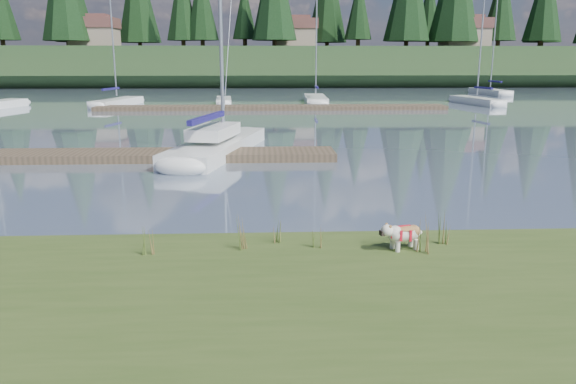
{
  "coord_description": "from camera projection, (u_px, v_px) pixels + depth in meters",
  "views": [
    {
      "loc": [
        1.28,
        -12.17,
        3.72
      ],
      "look_at": [
        1.81,
        -0.5,
        0.93
      ],
      "focal_mm": 35.0,
      "sensor_mm": 36.0,
      "label": 1
    }
  ],
  "objects": [
    {
      "name": "dock_far",
      "position": [
        272.0,
        108.0,
        41.84
      ],
      "size": [
        26.0,
        2.2,
        0.3
      ],
      "primitive_type": "cube",
      "color": "#4C3D2C",
      "rests_on": "ground"
    },
    {
      "name": "sailboat_bg_4",
      "position": [
        472.0,
        100.0,
        47.08
      ],
      "size": [
        2.69,
        7.44,
        10.84
      ],
      "rotation": [
        0.0,
        0.0,
        1.75
      ],
      "color": "white",
      "rests_on": "ground"
    },
    {
      "name": "mud_lip",
      "position": [
        199.0,
        248.0,
        11.06
      ],
      "size": [
        60.0,
        0.5,
        0.14
      ],
      "primitive_type": "cube",
      "color": "#33281C",
      "rests_on": "ground"
    },
    {
      "name": "weed_1",
      "position": [
        278.0,
        231.0,
        10.48
      ],
      "size": [
        0.17,
        0.14,
        0.55
      ],
      "color": "#475B23",
      "rests_on": "bank"
    },
    {
      "name": "ground",
      "position": [
        245.0,
        110.0,
        41.78
      ],
      "size": [
        200.0,
        200.0,
        0.0
      ],
      "primitive_type": "plane",
      "color": "slate",
      "rests_on": "ground"
    },
    {
      "name": "sailboat_main",
      "position": [
        223.0,
        141.0,
        23.08
      ],
      "size": [
        3.96,
        9.56,
        13.45
      ],
      "rotation": [
        0.0,
        0.0,
        1.34
      ],
      "color": "white",
      "rests_on": "ground"
    },
    {
      "name": "weed_4",
      "position": [
        317.0,
        238.0,
        10.22
      ],
      "size": [
        0.17,
        0.14,
        0.43
      ],
      "color": "#475B23",
      "rests_on": "bank"
    },
    {
      "name": "bulldog",
      "position": [
        404.0,
        233.0,
        10.11
      ],
      "size": [
        0.84,
        0.48,
        0.49
      ],
      "rotation": [
        0.0,
        0.0,
        3.42
      ],
      "color": "silver",
      "rests_on": "bank"
    },
    {
      "name": "dock_near",
      "position": [
        123.0,
        156.0,
        21.17
      ],
      "size": [
        16.0,
        2.0,
        0.3
      ],
      "primitive_type": "cube",
      "color": "#4C3D2C",
      "rests_on": "ground"
    },
    {
      "name": "weed_2",
      "position": [
        424.0,
        235.0,
        9.92
      ],
      "size": [
        0.17,
        0.14,
        0.78
      ],
      "color": "#475B23",
      "rests_on": "bank"
    },
    {
      "name": "sailboat_bg_2",
      "position": [
        224.0,
        100.0,
        46.53
      ],
      "size": [
        1.55,
        5.97,
        9.1
      ],
      "rotation": [
        0.0,
        0.0,
        1.64
      ],
      "color": "white",
      "rests_on": "ground"
    },
    {
      "name": "sailboat_bg_5",
      "position": [
        487.0,
        91.0,
        60.02
      ],
      "size": [
        2.16,
        8.03,
        11.35
      ],
      "rotation": [
        0.0,
        0.0,
        1.65
      ],
      "color": "white",
      "rests_on": "ground"
    },
    {
      "name": "weed_5",
      "position": [
        443.0,
        230.0,
        10.41
      ],
      "size": [
        0.17,
        0.14,
        0.65
      ],
      "color": "#475B23",
      "rests_on": "bank"
    },
    {
      "name": "conifer_5",
      "position": [
        359.0,
        6.0,
        78.8
      ],
      "size": [
        3.96,
        3.96,
        10.35
      ],
      "color": "#382619",
      "rests_on": "ridge"
    },
    {
      "name": "bank",
      "position": [
        159.0,
        360.0,
        6.76
      ],
      "size": [
        60.0,
        9.0,
        0.35
      ],
      "primitive_type": "cube",
      "color": "#3B4D1E",
      "rests_on": "ground"
    },
    {
      "name": "sailboat_bg_1",
      "position": [
        121.0,
        101.0,
        45.72
      ],
      "size": [
        3.1,
        7.77,
        11.42
      ],
      "rotation": [
        0.0,
        0.0,
        1.35
      ],
      "color": "white",
      "rests_on": "ground"
    },
    {
      "name": "weed_0",
      "position": [
        240.0,
        233.0,
        10.12
      ],
      "size": [
        0.17,
        0.14,
        0.72
      ],
      "color": "#475B23",
      "rests_on": "bank"
    },
    {
      "name": "house_0",
      "position": [
        94.0,
        32.0,
        77.99
      ],
      "size": [
        6.3,
        5.3,
        4.65
      ],
      "color": "gray",
      "rests_on": "ridge"
    },
    {
      "name": "house_1",
      "position": [
        295.0,
        33.0,
        80.19
      ],
      "size": [
        6.3,
        5.3,
        4.65
      ],
      "color": "gray",
      "rests_on": "ridge"
    },
    {
      "name": "conifer_3",
      "position": [
        182.0,
        0.0,
        79.43
      ],
      "size": [
        4.84,
        4.84,
        12.25
      ],
      "color": "#382619",
      "rests_on": "ridge"
    },
    {
      "name": "ridge",
      "position": [
        253.0,
        67.0,
        82.99
      ],
      "size": [
        200.0,
        20.0,
        5.0
      ],
      "primitive_type": "cube",
      "color": "#1F351A",
      "rests_on": "ground"
    },
    {
      "name": "weed_3",
      "position": [
        149.0,
        242.0,
        9.82
      ],
      "size": [
        0.17,
        0.14,
        0.59
      ],
      "color": "#475B23",
      "rests_on": "bank"
    },
    {
      "name": "sailboat_bg_3",
      "position": [
        315.0,
        98.0,
        48.88
      ],
      "size": [
        2.02,
        8.65,
        12.56
      ],
      "rotation": [
        0.0,
        0.0,
        1.53
      ],
      "color": "white",
      "rests_on": "ground"
    },
    {
      "name": "house_2",
      "position": [
        465.0,
        32.0,
        79.3
      ],
      "size": [
        6.3,
        5.3,
        4.65
      ],
      "color": "gray",
      "rests_on": "ridge"
    }
  ]
}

